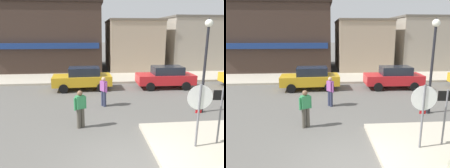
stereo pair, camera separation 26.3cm
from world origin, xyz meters
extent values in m
cube|color=#B7AD99|center=(0.00, 12.85, 0.07)|extent=(80.00, 4.00, 0.15)
cylinder|color=slate|center=(2.26, 0.82, 1.15)|extent=(0.07, 0.07, 2.30)
cylinder|color=red|center=(2.26, 0.84, 1.87)|extent=(0.76, 0.09, 0.76)
cylinder|color=white|center=(2.26, 0.83, 1.87)|extent=(0.82, 0.09, 0.82)
cube|color=red|center=(2.26, 0.84, 1.39)|extent=(0.20, 0.03, 0.11)
cylinder|color=slate|center=(3.11, 0.96, 1.05)|extent=(0.06, 0.06, 2.10)
cube|color=black|center=(3.11, 0.97, 1.88)|extent=(0.60, 0.07, 0.34)
cube|color=white|center=(3.11, 0.98, 1.88)|extent=(0.54, 0.06, 0.29)
cube|color=black|center=(3.11, 0.98, 1.88)|extent=(0.34, 0.04, 0.08)
cylinder|color=black|center=(4.23, 4.28, 2.10)|extent=(0.12, 0.12, 4.20)
cylinder|color=black|center=(4.23, 4.28, 0.12)|extent=(0.24, 0.24, 0.24)
sphere|color=white|center=(4.23, 4.28, 4.31)|extent=(0.36, 0.36, 0.36)
cone|color=black|center=(4.23, 4.28, 4.45)|extent=(0.32, 0.32, 0.18)
cube|color=gold|center=(-1.81, 9.37, 0.67)|extent=(4.08, 1.89, 0.66)
cube|color=#1E232D|center=(-1.66, 9.38, 1.28)|extent=(2.15, 1.49, 0.56)
cylinder|color=black|center=(-3.00, 8.46, 0.30)|extent=(0.61, 0.21, 0.60)
cylinder|color=black|center=(-3.09, 10.16, 0.30)|extent=(0.61, 0.21, 0.60)
cylinder|color=black|center=(-0.53, 8.58, 0.30)|extent=(0.61, 0.21, 0.60)
cylinder|color=black|center=(-0.61, 10.28, 0.30)|extent=(0.61, 0.21, 0.60)
cube|color=red|center=(4.06, 9.25, 0.67)|extent=(4.04, 1.79, 0.66)
cube|color=#1E232D|center=(4.21, 9.25, 1.28)|extent=(2.11, 1.44, 0.56)
cylinder|color=black|center=(2.80, 8.43, 0.30)|extent=(0.60, 0.19, 0.60)
cylinder|color=black|center=(2.84, 10.13, 0.30)|extent=(0.60, 0.19, 0.60)
cylinder|color=black|center=(5.28, 8.37, 0.30)|extent=(0.60, 0.19, 0.60)
cylinder|color=black|center=(5.32, 10.07, 0.30)|extent=(0.60, 0.19, 0.60)
cylinder|color=#4C473D|center=(-1.59, 3.08, 0.42)|extent=(0.16, 0.16, 0.85)
cylinder|color=#4C473D|center=(-1.75, 2.99, 0.42)|extent=(0.16, 0.16, 0.85)
cube|color=#338C51|center=(-1.67, 3.04, 1.12)|extent=(0.42, 0.36, 0.54)
sphere|color=brown|center=(-1.67, 3.04, 1.50)|extent=(0.22, 0.22, 0.22)
cylinder|color=#338C51|center=(-1.46, 3.14, 1.07)|extent=(0.12, 0.12, 0.52)
cylinder|color=#338C51|center=(-1.87, 2.93, 1.07)|extent=(0.12, 0.12, 0.52)
cylinder|color=#2D334C|center=(-0.59, 5.75, 0.42)|extent=(0.16, 0.16, 0.85)
cylinder|color=#2D334C|center=(-0.49, 5.60, 0.42)|extent=(0.16, 0.16, 0.85)
cube|color=#994C99|center=(-0.54, 5.67, 1.12)|extent=(0.39, 0.42, 0.54)
sphere|color=tan|center=(-0.54, 5.67, 1.50)|extent=(0.22, 0.22, 0.22)
cylinder|color=#994C99|center=(-0.68, 5.86, 1.07)|extent=(0.13, 0.13, 0.52)
cylinder|color=#994C99|center=(-0.41, 5.48, 1.07)|extent=(0.13, 0.13, 0.52)
cube|color=#3D2D26|center=(-5.49, 18.74, 3.25)|extent=(10.73, 7.77, 6.51)
cube|color=navy|center=(-5.49, 14.70, 2.70)|extent=(10.19, 0.40, 0.50)
cube|color=black|center=(-5.49, 18.74, 6.63)|extent=(11.05, 8.01, 0.24)
cube|color=tan|center=(3.27, 18.22, 2.47)|extent=(5.18, 7.28, 4.93)
cube|color=#685B4C|center=(3.27, 18.22, 5.03)|extent=(5.28, 7.42, 0.20)
cube|color=#9E9384|center=(10.16, 17.44, 2.65)|extent=(6.66, 5.29, 5.29)
cube|color=#5E584F|center=(10.16, 17.44, 5.39)|extent=(6.79, 5.39, 0.20)
camera|label=1|loc=(-1.21, -5.55, 3.91)|focal=35.00mm
camera|label=2|loc=(-0.94, -5.58, 3.91)|focal=35.00mm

